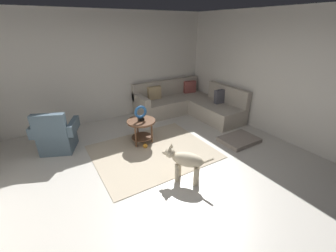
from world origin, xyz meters
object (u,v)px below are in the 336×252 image
Objects in this scene: side_table at (141,126)px; dog_bed_mat at (239,140)px; torus_sculpture at (141,113)px; sectional_couch at (188,104)px; dog at (185,161)px; armchair at (57,136)px; dog_toy_ball at (145,146)px.

side_table is 0.75× the size of dog_bed_mat.
sectional_couch is at bearing 24.82° from torus_sculpture.
dog is at bearing -166.55° from dog_bed_mat.
torus_sculpture reaches higher than dog_bed_mat.
armchair is 9.92× the size of dog_toy_ball.
sectional_couch reaches higher than torus_sculpture.
sectional_couch is 2.10m from torus_sculpture.
sectional_couch is 3.47m from armchair.
sectional_couch is at bearing 27.33° from armchair.
sectional_couch is 3.28× the size of dog.
dog_toy_ball is (-1.89, 0.84, 0.00)m from dog_bed_mat.
dog_toy_ball is (-0.10, 1.27, -0.33)m from dog.
sectional_couch is 2.21m from dog_toy_ball.
dog is at bearing -28.69° from armchair.
armchair is at bearing -175.94° from sectional_couch.
armchair is 1.71m from side_table.
sectional_couch reaches higher than dog.
torus_sculpture is 1.54m from dog.
side_table is (-1.87, -0.86, 0.12)m from sectional_couch.
armchair reaches higher than side_table.
sectional_couch is 3.75× the size of side_table.
dog_toy_ball is at bearing 54.84° from dog.
torus_sculpture is at bearing 149.99° from dog_bed_mat.
side_table reaches higher than dog_toy_ball.
dog_toy_ball is (-1.90, -1.09, -0.24)m from sectional_couch.
armchair is at bearing 158.78° from torus_sculpture.
armchair is 3.85m from dog_bed_mat.
sectional_couch is at bearing 89.64° from dog_bed_mat.
dog_bed_mat is at bearing -30.01° from side_table.
armchair is 1.75m from torus_sculpture.
armchair is 1.79m from dog_toy_ball.
torus_sculpture is at bearing -155.18° from sectional_couch.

